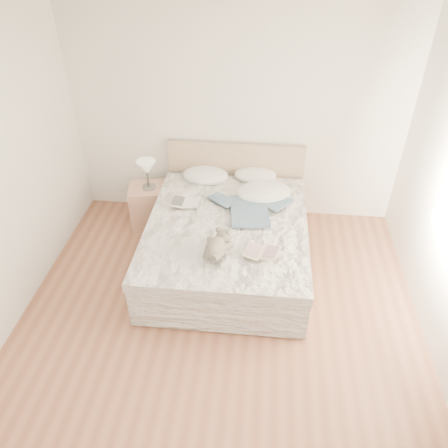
{
  "coord_description": "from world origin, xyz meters",
  "views": [
    {
      "loc": [
        0.35,
        -2.65,
        3.39
      ],
      "look_at": [
        -0.03,
        1.05,
        0.62
      ],
      "focal_mm": 35.0,
      "sensor_mm": 36.0,
      "label": 1
    }
  ],
  "objects_px": {
    "photo_book": "(185,202)",
    "childrens_book": "(262,252)",
    "nightstand": "(149,206)",
    "table_lamp": "(147,169)",
    "bed": "(228,239)",
    "teddy_bear": "(216,252)"
  },
  "relations": [
    {
      "from": "photo_book",
      "to": "nightstand",
      "type": "bearing_deg",
      "value": 146.75
    },
    {
      "from": "bed",
      "to": "childrens_book",
      "type": "bearing_deg",
      "value": -56.05
    },
    {
      "from": "bed",
      "to": "table_lamp",
      "type": "xyz_separation_m",
      "value": [
        -1.02,
        0.59,
        0.52
      ]
    },
    {
      "from": "teddy_bear",
      "to": "table_lamp",
      "type": "bearing_deg",
      "value": 143.45
    },
    {
      "from": "photo_book",
      "to": "table_lamp",
      "type": "bearing_deg",
      "value": 145.75
    },
    {
      "from": "nightstand",
      "to": "teddy_bear",
      "type": "bearing_deg",
      "value": -51.1
    },
    {
      "from": "table_lamp",
      "to": "childrens_book",
      "type": "bearing_deg",
      "value": -39.44
    },
    {
      "from": "bed",
      "to": "teddy_bear",
      "type": "xyz_separation_m",
      "value": [
        -0.06,
        -0.64,
        0.34
      ]
    },
    {
      "from": "teddy_bear",
      "to": "bed",
      "type": "bearing_deg",
      "value": 99.8
    },
    {
      "from": "childrens_book",
      "to": "teddy_bear",
      "type": "bearing_deg",
      "value": -156.85
    },
    {
      "from": "nightstand",
      "to": "table_lamp",
      "type": "height_order",
      "value": "table_lamp"
    },
    {
      "from": "bed",
      "to": "photo_book",
      "type": "distance_m",
      "value": 0.64
    },
    {
      "from": "table_lamp",
      "to": "teddy_bear",
      "type": "relative_size",
      "value": 1.07
    },
    {
      "from": "photo_book",
      "to": "childrens_book",
      "type": "bearing_deg",
      "value": -39.71
    },
    {
      "from": "bed",
      "to": "table_lamp",
      "type": "bearing_deg",
      "value": 150.25
    },
    {
      "from": "bed",
      "to": "photo_book",
      "type": "bearing_deg",
      "value": 157.37
    },
    {
      "from": "photo_book",
      "to": "childrens_book",
      "type": "height_order",
      "value": "photo_book"
    },
    {
      "from": "table_lamp",
      "to": "bed",
      "type": "bearing_deg",
      "value": -29.75
    },
    {
      "from": "teddy_bear",
      "to": "photo_book",
      "type": "bearing_deg",
      "value": 132.97
    },
    {
      "from": "nightstand",
      "to": "childrens_book",
      "type": "height_order",
      "value": "childrens_book"
    },
    {
      "from": "table_lamp",
      "to": "photo_book",
      "type": "relative_size",
      "value": 1.08
    },
    {
      "from": "bed",
      "to": "teddy_bear",
      "type": "relative_size",
      "value": 6.27
    }
  ]
}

